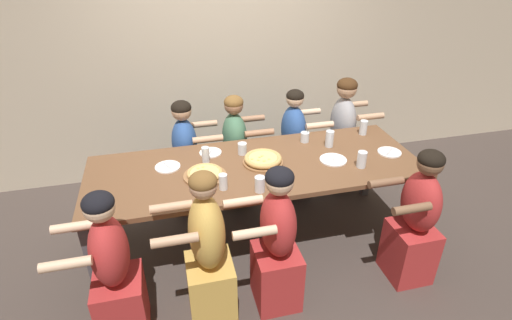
{
  "coord_description": "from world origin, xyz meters",
  "views": [
    {
      "loc": [
        -0.69,
        -2.76,
        2.44
      ],
      "look_at": [
        0.0,
        0.0,
        0.83
      ],
      "focal_mm": 28.0,
      "sensor_mm": 36.0,
      "label": 1
    }
  ],
  "objects_px": {
    "diner_far_center": "(236,154)",
    "diner_far_midright": "(293,148)",
    "drinking_glass_b": "(223,182)",
    "drinking_glass_d": "(260,185)",
    "empty_plate_a": "(168,167)",
    "empty_plate_c": "(389,152)",
    "empty_plate_b": "(333,160)",
    "drinking_glass_c": "(329,140)",
    "diner_near_center": "(277,246)",
    "pizza_board_main": "(263,160)",
    "drinking_glass_f": "(362,160)",
    "diner_far_right": "(341,138)",
    "diner_near_right": "(415,223)",
    "cocktail_glass_blue": "(305,138)",
    "diner_far_midleft": "(187,160)",
    "drinking_glass_a": "(242,149)",
    "empty_plate_d": "(210,153)",
    "drinking_glass_e": "(363,128)",
    "drinking_glass_g": "(206,156)",
    "pizza_board_second": "(205,174)",
    "diner_near_midleft": "(208,256)"
  },
  "relations": [
    {
      "from": "pizza_board_main",
      "to": "drinking_glass_b",
      "type": "height_order",
      "value": "drinking_glass_b"
    },
    {
      "from": "diner_near_right",
      "to": "diner_far_center",
      "type": "relative_size",
      "value": 1.01
    },
    {
      "from": "drinking_glass_a",
      "to": "drinking_glass_b",
      "type": "height_order",
      "value": "drinking_glass_b"
    },
    {
      "from": "drinking_glass_d",
      "to": "diner_near_midleft",
      "type": "xyz_separation_m",
      "value": [
        -0.45,
        -0.34,
        -0.29
      ]
    },
    {
      "from": "cocktail_glass_blue",
      "to": "drinking_glass_f",
      "type": "relative_size",
      "value": 0.83
    },
    {
      "from": "pizza_board_second",
      "to": "diner_far_midleft",
      "type": "height_order",
      "value": "diner_far_midleft"
    },
    {
      "from": "diner_far_right",
      "to": "empty_plate_b",
      "type": "bearing_deg",
      "value": -30.35
    },
    {
      "from": "pizza_board_second",
      "to": "diner_far_midright",
      "type": "height_order",
      "value": "diner_far_midright"
    },
    {
      "from": "empty_plate_d",
      "to": "diner_far_midleft",
      "type": "xyz_separation_m",
      "value": [
        -0.19,
        0.41,
        -0.28
      ]
    },
    {
      "from": "drinking_glass_d",
      "to": "diner_near_right",
      "type": "xyz_separation_m",
      "value": [
        1.14,
        -0.34,
        -0.31
      ]
    },
    {
      "from": "empty_plate_b",
      "to": "diner_far_midright",
      "type": "height_order",
      "value": "diner_far_midright"
    },
    {
      "from": "drinking_glass_b",
      "to": "drinking_glass_f",
      "type": "height_order",
      "value": "drinking_glass_f"
    },
    {
      "from": "drinking_glass_c",
      "to": "diner_far_center",
      "type": "xyz_separation_m",
      "value": [
        -0.76,
        0.54,
        -0.33
      ]
    },
    {
      "from": "empty_plate_c",
      "to": "diner_near_center",
      "type": "relative_size",
      "value": 0.17
    },
    {
      "from": "drinking_glass_b",
      "to": "drinking_glass_d",
      "type": "bearing_deg",
      "value": -20.12
    },
    {
      "from": "drinking_glass_g",
      "to": "diner_far_right",
      "type": "relative_size",
      "value": 0.11
    },
    {
      "from": "drinking_glass_b",
      "to": "empty_plate_b",
      "type": "bearing_deg",
      "value": 11.66
    },
    {
      "from": "drinking_glass_c",
      "to": "drinking_glass_f",
      "type": "height_order",
      "value": "drinking_glass_c"
    },
    {
      "from": "empty_plate_d",
      "to": "drinking_glass_e",
      "type": "height_order",
      "value": "drinking_glass_e"
    },
    {
      "from": "diner_near_right",
      "to": "diner_near_center",
      "type": "distance_m",
      "value": 1.1
    },
    {
      "from": "diner_far_midleft",
      "to": "drinking_glass_b",
      "type": "bearing_deg",
      "value": 11.63
    },
    {
      "from": "drinking_glass_f",
      "to": "diner_far_right",
      "type": "xyz_separation_m",
      "value": [
        0.29,
        0.94,
        -0.28
      ]
    },
    {
      "from": "drinking_glass_g",
      "to": "cocktail_glass_blue",
      "type": "bearing_deg",
      "value": 9.36
    },
    {
      "from": "empty_plate_a",
      "to": "drinking_glass_f",
      "type": "height_order",
      "value": "drinking_glass_f"
    },
    {
      "from": "empty_plate_c",
      "to": "empty_plate_b",
      "type": "bearing_deg",
      "value": -179.33
    },
    {
      "from": "empty_plate_c",
      "to": "drinking_glass_d",
      "type": "distance_m",
      "value": 1.28
    },
    {
      "from": "diner_far_midleft",
      "to": "diner_near_center",
      "type": "relative_size",
      "value": 0.97
    },
    {
      "from": "diner_near_midleft",
      "to": "pizza_board_second",
      "type": "bearing_deg",
      "value": -7.12
    },
    {
      "from": "empty_plate_d",
      "to": "diner_near_center",
      "type": "xyz_separation_m",
      "value": [
        0.31,
        -1.01,
        -0.26
      ]
    },
    {
      "from": "empty_plate_a",
      "to": "drinking_glass_b",
      "type": "distance_m",
      "value": 0.57
    },
    {
      "from": "pizza_board_main",
      "to": "diner_near_midleft",
      "type": "bearing_deg",
      "value": -128.25
    },
    {
      "from": "empty_plate_c",
      "to": "drinking_glass_e",
      "type": "relative_size",
      "value": 1.48
    },
    {
      "from": "pizza_board_second",
      "to": "cocktail_glass_blue",
      "type": "height_order",
      "value": "cocktail_glass_blue"
    },
    {
      "from": "diner_near_midleft",
      "to": "diner_near_right",
      "type": "xyz_separation_m",
      "value": [
        1.59,
        -0.0,
        -0.02
      ]
    },
    {
      "from": "pizza_board_second",
      "to": "diner_far_right",
      "type": "xyz_separation_m",
      "value": [
        1.55,
        0.79,
        -0.25
      ]
    },
    {
      "from": "drinking_glass_b",
      "to": "diner_near_right",
      "type": "xyz_separation_m",
      "value": [
        1.4,
        -0.43,
        -0.32
      ]
    },
    {
      "from": "diner_far_midleft",
      "to": "diner_near_midleft",
      "type": "xyz_separation_m",
      "value": [
        0.01,
        -1.42,
        0.03
      ]
    },
    {
      "from": "drinking_glass_a",
      "to": "drinking_glass_g",
      "type": "distance_m",
      "value": 0.33
    },
    {
      "from": "pizza_board_main",
      "to": "cocktail_glass_blue",
      "type": "height_order",
      "value": "cocktail_glass_blue"
    },
    {
      "from": "diner_near_center",
      "to": "diner_far_center",
      "type": "xyz_separation_m",
      "value": [
        -0.01,
        1.42,
        -0.02
      ]
    },
    {
      "from": "empty_plate_b",
      "to": "drinking_glass_d",
      "type": "relative_size",
      "value": 1.9
    },
    {
      "from": "drinking_glass_b",
      "to": "pizza_board_second",
      "type": "bearing_deg",
      "value": 118.74
    },
    {
      "from": "diner_far_center",
      "to": "diner_far_midright",
      "type": "bearing_deg",
      "value": 90.0
    },
    {
      "from": "drinking_glass_a",
      "to": "pizza_board_main",
      "type": "bearing_deg",
      "value": -56.84
    },
    {
      "from": "cocktail_glass_blue",
      "to": "diner_far_midleft",
      "type": "relative_size",
      "value": 0.1
    },
    {
      "from": "diner_near_midleft",
      "to": "diner_far_midright",
      "type": "bearing_deg",
      "value": -37.33
    },
    {
      "from": "drinking_glass_g",
      "to": "drinking_glass_f",
      "type": "bearing_deg",
      "value": -17.78
    },
    {
      "from": "empty_plate_a",
      "to": "diner_near_center",
      "type": "height_order",
      "value": "diner_near_center"
    },
    {
      "from": "diner_far_center",
      "to": "cocktail_glass_blue",
      "type": "bearing_deg",
      "value": 55.34
    },
    {
      "from": "pizza_board_main",
      "to": "diner_near_center",
      "type": "xyz_separation_m",
      "value": [
        -0.09,
        -0.73,
        -0.29
      ]
    }
  ]
}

